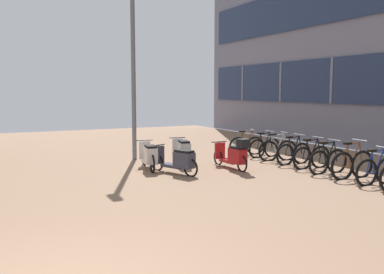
# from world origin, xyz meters

# --- Properties ---
(bicycle_rack_01) EXTENTS (1.30, 0.48, 0.93)m
(bicycle_rack_01) POSITION_xyz_m (7.95, 2.64, 0.33)
(bicycle_rack_01) COLOR black
(bicycle_rack_01) RESTS_ON ground
(bicycle_rack_02) EXTENTS (1.41, 0.48, 1.02)m
(bicycle_rack_02) POSITION_xyz_m (7.98, 3.40, 0.36)
(bicycle_rack_02) COLOR black
(bicycle_rack_02) RESTS_ON ground
(bicycle_rack_03) EXTENTS (1.31, 0.48, 0.95)m
(bicycle_rack_03) POSITION_xyz_m (7.90, 4.17, 0.33)
(bicycle_rack_03) COLOR black
(bicycle_rack_03) RESTS_ON ground
(bicycle_rack_04) EXTENTS (1.32, 0.48, 0.94)m
(bicycle_rack_04) POSITION_xyz_m (8.02, 4.93, 0.33)
(bicycle_rack_04) COLOR black
(bicycle_rack_04) RESTS_ON ground
(bicycle_rack_05) EXTENTS (1.34, 0.48, 0.95)m
(bicycle_rack_05) POSITION_xyz_m (8.01, 5.70, 0.33)
(bicycle_rack_05) COLOR black
(bicycle_rack_05) RESTS_ON ground
(bicycle_rack_06) EXTENTS (1.32, 0.47, 0.96)m
(bicycle_rack_06) POSITION_xyz_m (8.01, 6.47, 0.34)
(bicycle_rack_06) COLOR black
(bicycle_rack_06) RESTS_ON ground
(bicycle_rack_07) EXTENTS (1.30, 0.48, 0.92)m
(bicycle_rack_07) POSITION_xyz_m (8.06, 7.23, 0.33)
(bicycle_rack_07) COLOR black
(bicycle_rack_07) RESTS_ON ground
(bicycle_rack_08) EXTENTS (1.25, 0.50, 0.92)m
(bicycle_rack_08) POSITION_xyz_m (7.86, 8.00, 0.32)
(bicycle_rack_08) COLOR black
(bicycle_rack_08) RESTS_ON ground
(scooter_near) EXTENTS (0.59, 1.68, 0.81)m
(scooter_near) POSITION_xyz_m (3.78, 6.83, 0.39)
(scooter_near) COLOR black
(scooter_near) RESTS_ON ground
(scooter_mid) EXTENTS (0.64, 1.66, 0.80)m
(scooter_mid) POSITION_xyz_m (4.92, 7.06, 0.41)
(scooter_mid) COLOR black
(scooter_mid) RESTS_ON ground
(scooter_far) EXTENTS (0.86, 1.66, 0.76)m
(scooter_far) POSITION_xyz_m (4.25, 5.91, 0.37)
(scooter_far) COLOR black
(scooter_far) RESTS_ON ground
(scooter_extra) EXTENTS (0.52, 1.76, 0.94)m
(scooter_extra) POSITION_xyz_m (5.97, 5.83, 0.42)
(scooter_extra) COLOR black
(scooter_extra) RESTS_ON ground
(lamp_post) EXTENTS (0.20, 0.52, 5.88)m
(lamp_post) POSITION_xyz_m (4.00, 8.76, 3.26)
(lamp_post) COLOR slate
(lamp_post) RESTS_ON ground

